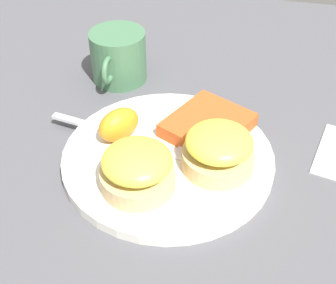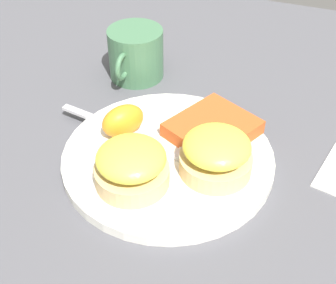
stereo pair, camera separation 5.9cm
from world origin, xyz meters
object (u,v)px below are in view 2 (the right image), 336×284
Objects in this scene: hashbrown_patty at (212,129)px; orange_wedge at (123,121)px; sandwich_benedict_right at (216,154)px; fork at (143,137)px; sandwich_benedict_left at (132,166)px; cup at (136,54)px.

hashbrown_patty is 1.78× the size of orange_wedge.
fork is (-0.02, -0.11, -0.02)m from sandwich_benedict_right.
fork is at bearing -63.87° from hashbrown_patty.
orange_wedge is (-0.08, -0.05, -0.00)m from sandwich_benedict_left.
cup is (-0.24, -0.10, -0.00)m from sandwich_benedict_left.
sandwich_benedict_right is 0.07m from hashbrown_patty.
cup is (-0.16, -0.05, 0.00)m from orange_wedge.
cup is at bearing -157.32° from sandwich_benedict_left.
orange_wedge is at bearing 17.94° from cup.
sandwich_benedict_left is 0.38× the size of fork.
sandwich_benedict_left is 1.00× the size of sandwich_benedict_right.
sandwich_benedict_left is 0.78× the size of cup.
hashbrown_patty is at bearing 53.97° from cup.
hashbrown_patty is 0.92× the size of cup.
cup is (-0.16, -0.08, 0.02)m from fork.
fork is (-0.08, -0.02, -0.02)m from sandwich_benedict_left.
sandwich_benedict_left is at bearing 14.49° from fork.
sandwich_benedict_right is 1.49× the size of orange_wedge.
sandwich_benedict_left and sandwich_benedict_right have the same top height.
cup reaches higher than hashbrown_patty.
sandwich_benedict_left is at bearing 22.68° from cup.
sandwich_benedict_right is at bearing 45.29° from cup.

